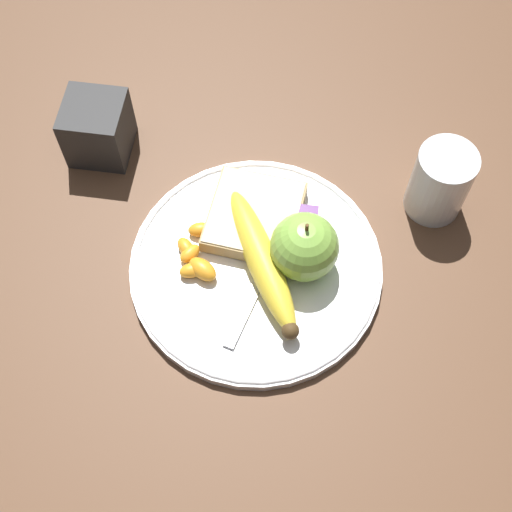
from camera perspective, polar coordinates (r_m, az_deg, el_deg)
name	(u,v)px	position (r m, az deg, el deg)	size (l,w,h in m)	color
ground_plane	(256,270)	(0.77, 0.00, -1.11)	(3.00, 3.00, 0.00)	brown
plate	(256,266)	(0.76, 0.00, -0.84)	(0.27, 0.27, 0.01)	white
juice_glass	(440,183)	(0.80, 14.47, 5.65)	(0.06, 0.06, 0.09)	silver
apple	(304,247)	(0.73, 3.90, 0.72)	(0.07, 0.07, 0.08)	#84BC47
banana	(262,263)	(0.74, 0.45, -0.53)	(0.17, 0.11, 0.03)	yellow
bread_slice	(254,216)	(0.77, -0.12, 3.18)	(0.11, 0.11, 0.02)	tan
fork	(266,267)	(0.75, 0.84, -0.93)	(0.16, 0.06, 0.00)	silver
jam_packet	(302,224)	(0.77, 3.70, 2.53)	(0.04, 0.03, 0.02)	silver
orange_segment_0	(186,247)	(0.76, -5.63, 0.69)	(0.03, 0.03, 0.01)	orange
orange_segment_1	(203,269)	(0.75, -4.30, -1.07)	(0.04, 0.04, 0.02)	orange
orange_segment_2	(192,270)	(0.75, -5.16, -1.14)	(0.03, 0.03, 0.02)	orange
orange_segment_3	(201,230)	(0.77, -4.46, 2.13)	(0.02, 0.03, 0.02)	orange
orange_segment_4	(189,257)	(0.76, -5.37, -0.11)	(0.03, 0.03, 0.01)	orange
condiment_caddy	(98,128)	(0.84, -12.56, 9.93)	(0.07, 0.07, 0.07)	#2D2D2D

